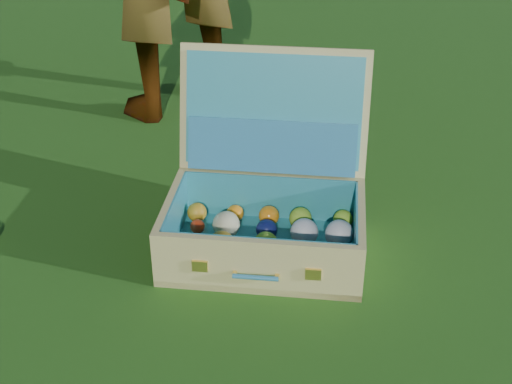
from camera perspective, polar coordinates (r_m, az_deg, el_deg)
name	(u,v)px	position (r m, az deg, el deg)	size (l,w,h in m)	color
ground	(198,226)	(2.10, -4.65, -2.73)	(60.00, 60.00, 0.00)	#215114
suitcase	(268,196)	(1.96, 1.01, -0.32)	(0.69, 0.66, 0.50)	#D6C573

